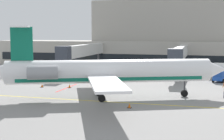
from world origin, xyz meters
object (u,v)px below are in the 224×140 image
at_px(regional_jet, 106,72).
at_px(belt_loader, 220,77).
at_px(baggage_tug, 39,68).
at_px(pushback_tractor, 38,75).

distance_m(regional_jet, belt_loader, 24.16).
distance_m(regional_jet, baggage_tug, 32.41).
distance_m(baggage_tug, pushback_tractor, 12.00).
distance_m(pushback_tractor, belt_loader, 31.47).
height_order(regional_jet, belt_loader, regional_jet).
bearing_deg(pushback_tractor, baggage_tug, 116.94).
bearing_deg(belt_loader, baggage_tug, 172.95).
bearing_deg(pushback_tractor, regional_jet, -38.35).
relative_size(baggage_tug, belt_loader, 0.98).
xyz_separation_m(regional_jet, belt_loader, (14.37, 19.25, -2.61)).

